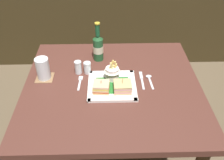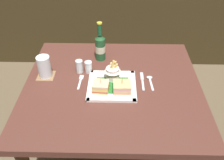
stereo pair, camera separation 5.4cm
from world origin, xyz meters
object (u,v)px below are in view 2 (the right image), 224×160
at_px(sandwich_half_left, 101,87).
at_px(spoon, 150,79).
at_px(dining_table, 112,99).
at_px(pepper_shaker, 89,68).
at_px(square_plate, 112,86).
at_px(beer_bottle, 100,46).
at_px(water_glass, 45,68).
at_px(fork, 80,81).
at_px(fries_cup, 113,71).
at_px(sandwich_half_right, 122,87).
at_px(knife, 142,80).
at_px(salt_shaker, 79,67).

height_order(sandwich_half_left, spoon, sandwich_half_left).
bearing_deg(dining_table, pepper_shaker, 141.04).
bearing_deg(square_plate, beer_bottle, 105.32).
relative_size(sandwich_half_left, beer_bottle, 0.36).
xyz_separation_m(water_glass, fork, (0.21, -0.05, -0.06)).
bearing_deg(fork, fries_cup, 5.57).
height_order(sandwich_half_right, knife, sandwich_half_right).
xyz_separation_m(dining_table, salt_shaker, (-0.20, 0.12, 0.14)).
distance_m(salt_shaker, pepper_shaker, 0.05).
bearing_deg(sandwich_half_left, dining_table, 46.00).
distance_m(fries_cup, pepper_shaker, 0.17).
relative_size(fries_cup, salt_shaker, 1.49).
bearing_deg(knife, salt_shaker, 168.20).
xyz_separation_m(dining_table, beer_bottle, (-0.08, 0.27, 0.20)).
height_order(beer_bottle, pepper_shaker, beer_bottle).
relative_size(fries_cup, pepper_shaker, 1.65).
distance_m(beer_bottle, knife, 0.35).
relative_size(fork, pepper_shaker, 1.87).
bearing_deg(fork, spoon, 3.11).
height_order(square_plate, pepper_shaker, pepper_shaker).
distance_m(spoon, salt_shaker, 0.43).
xyz_separation_m(sandwich_half_right, salt_shaker, (-0.25, 0.18, 0.00)).
relative_size(beer_bottle, spoon, 1.91).
height_order(sandwich_half_left, knife, sandwich_half_left).
relative_size(salt_shaker, pepper_shaker, 1.11).
bearing_deg(salt_shaker, water_glass, -166.55).
bearing_deg(water_glass, sandwich_half_left, -21.92).
xyz_separation_m(fries_cup, beer_bottle, (-0.08, 0.22, 0.03)).
bearing_deg(knife, spoon, 7.80).
xyz_separation_m(dining_table, fork, (-0.19, 0.02, 0.11)).
xyz_separation_m(spoon, salt_shaker, (-0.42, 0.07, 0.03)).
relative_size(sandwich_half_left, knife, 0.54).
xyz_separation_m(square_plate, water_glass, (-0.39, 0.09, 0.05)).
xyz_separation_m(square_plate, pepper_shaker, (-0.14, 0.14, 0.03)).
distance_m(dining_table, knife, 0.21).
xyz_separation_m(sandwich_half_left, knife, (0.23, 0.10, -0.03)).
distance_m(sandwich_half_right, salt_shaker, 0.31).
relative_size(water_glass, salt_shaker, 1.61).
distance_m(dining_table, water_glass, 0.44).
distance_m(water_glass, fork, 0.22).
height_order(fries_cup, water_glass, water_glass).
relative_size(dining_table, sandwich_half_left, 10.89).
distance_m(dining_table, sandwich_half_left, 0.17).
bearing_deg(spoon, sandwich_half_right, -146.44).
bearing_deg(sandwich_half_right, water_glass, 163.31).
bearing_deg(sandwich_half_right, sandwich_half_left, 180.00).
height_order(sandwich_half_right, fries_cup, fries_cup).
bearing_deg(spoon, dining_table, -168.13).
height_order(sandwich_half_left, water_glass, water_glass).
distance_m(sandwich_half_left, beer_bottle, 0.34).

